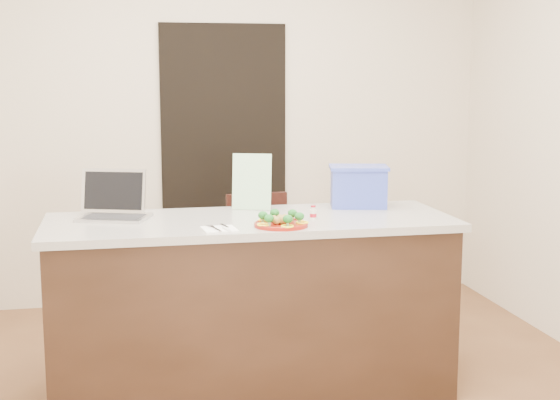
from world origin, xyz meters
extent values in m
plane|color=beige|center=(0.00, 2.00, 1.35)|extent=(4.00, 0.00, 4.00)
plane|color=beige|center=(0.00, -2.00, 1.35)|extent=(4.00, 0.00, 4.00)
cube|color=black|center=(0.10, 1.98, 1.00)|extent=(0.90, 0.02, 2.00)
cube|color=black|center=(0.00, 0.25, 0.44)|extent=(2.00, 0.70, 0.88)
cube|color=beige|center=(0.00, 0.25, 0.90)|extent=(2.06, 0.76, 0.04)
cylinder|color=maroon|center=(0.11, 0.01, 0.93)|extent=(0.26, 0.26, 0.02)
torus|color=maroon|center=(0.11, 0.01, 0.93)|extent=(0.26, 0.26, 0.01)
sphere|color=olive|center=(0.11, 0.01, 0.95)|extent=(0.04, 0.04, 0.04)
sphere|color=olive|center=(0.14, 0.02, 0.95)|extent=(0.04, 0.04, 0.04)
sphere|color=olive|center=(0.13, 0.04, 0.95)|extent=(0.04, 0.04, 0.04)
sphere|color=olive|center=(0.11, 0.05, 0.95)|extent=(0.04, 0.04, 0.04)
sphere|color=olive|center=(0.08, 0.04, 0.95)|extent=(0.04, 0.04, 0.04)
sphere|color=olive|center=(0.08, 0.01, 0.95)|extent=(0.04, 0.04, 0.04)
sphere|color=olive|center=(0.09, -0.01, 0.95)|extent=(0.04, 0.04, 0.04)
sphere|color=olive|center=(0.11, -0.02, 0.95)|extent=(0.04, 0.04, 0.04)
ellipsoid|color=#154E1B|center=(0.03, 0.05, 0.97)|extent=(0.05, 0.05, 0.04)
ellipsoid|color=#154E1B|center=(0.04, -0.04, 0.97)|extent=(0.05, 0.05, 0.04)
ellipsoid|color=#154E1B|center=(0.12, -0.07, 0.97)|extent=(0.05, 0.05, 0.04)
ellipsoid|color=#154E1B|center=(0.19, -0.02, 0.97)|extent=(0.05, 0.05, 0.04)
ellipsoid|color=#154E1B|center=(0.18, 0.07, 0.97)|extent=(0.05, 0.05, 0.04)
ellipsoid|color=#154E1B|center=(0.10, 0.10, 0.97)|extent=(0.05, 0.05, 0.04)
torus|color=yellow|center=(0.04, 0.09, 0.94)|extent=(0.06, 0.06, 0.01)
torus|color=yellow|center=(0.02, -0.03, 0.94)|extent=(0.06, 0.06, 0.01)
torus|color=yellow|center=(0.12, -0.09, 0.94)|extent=(0.06, 0.06, 0.01)
torus|color=yellow|center=(0.21, -0.01, 0.94)|extent=(0.06, 0.06, 0.01)
torus|color=yellow|center=(0.16, 0.10, 0.94)|extent=(0.06, 0.06, 0.01)
cube|color=white|center=(-0.19, -0.01, 0.92)|extent=(0.17, 0.17, 0.01)
cube|color=silver|center=(-0.21, -0.03, 0.93)|extent=(0.04, 0.13, 0.00)
cube|color=silver|center=(-0.21, 0.04, 0.93)|extent=(0.04, 0.06, 0.00)
cube|color=white|center=(-0.16, -0.05, 0.93)|extent=(0.03, 0.08, 0.01)
cube|color=silver|center=(-0.16, 0.03, 0.93)|extent=(0.04, 0.10, 0.00)
cylinder|color=beige|center=(0.30, 0.15, 0.95)|extent=(0.03, 0.03, 0.05)
cylinder|color=beige|center=(0.30, 0.15, 0.98)|extent=(0.02, 0.02, 0.01)
cylinder|color=#AA1221|center=(0.30, 0.15, 0.99)|extent=(0.02, 0.02, 0.01)
cylinder|color=#AA1221|center=(0.30, 0.15, 0.94)|extent=(0.03, 0.03, 0.02)
cube|color=#B3B3B8|center=(-0.68, 0.37, 0.93)|extent=(0.40, 0.34, 0.02)
cube|color=#B3B3B8|center=(-0.68, 0.49, 1.05)|extent=(0.34, 0.17, 0.22)
cube|color=black|center=(-0.68, 0.48, 1.05)|extent=(0.31, 0.15, 0.19)
cube|color=#232325|center=(-0.68, 0.36, 0.94)|extent=(0.33, 0.25, 0.00)
cube|color=white|center=(0.05, 0.51, 1.07)|extent=(0.22, 0.11, 0.30)
cube|color=#3042B0|center=(0.64, 0.48, 1.02)|extent=(0.33, 0.27, 0.21)
cube|color=#3042B0|center=(0.64, 0.48, 1.14)|extent=(0.36, 0.29, 0.02)
cube|color=#33140F|center=(0.21, 1.06, 0.42)|extent=(0.43, 0.43, 0.04)
cube|color=#33140F|center=(0.21, 1.24, 0.67)|extent=(0.40, 0.08, 0.45)
cylinder|color=#33140F|center=(0.04, 0.89, 0.21)|extent=(0.03, 0.03, 0.42)
cylinder|color=#33140F|center=(0.38, 0.89, 0.21)|extent=(0.03, 0.03, 0.42)
cylinder|color=#33140F|center=(0.04, 1.23, 0.21)|extent=(0.03, 0.03, 0.42)
cylinder|color=#33140F|center=(0.38, 1.23, 0.21)|extent=(0.03, 0.03, 0.42)
camera|label=1|loc=(-0.64, -3.59, 1.64)|focal=50.00mm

